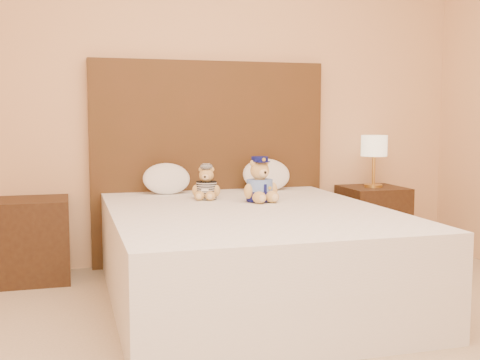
{
  "coord_description": "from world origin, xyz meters",
  "views": [
    {
      "loc": [
        -1.02,
        -2.16,
        1.09
      ],
      "look_at": [
        0.02,
        1.45,
        0.7
      ],
      "focal_mm": 45.0,
      "sensor_mm": 36.0,
      "label": 1
    }
  ],
  "objects_px": {
    "nightstand_left": "(34,240)",
    "pillow_left": "(167,177)",
    "bed": "(249,254)",
    "teddy_police": "(260,179)",
    "lamp": "(374,148)",
    "teddy_prisoner": "(206,183)",
    "pillow_right": "(266,173)",
    "nightstand_right": "(372,222)"
  },
  "relations": [
    {
      "from": "nightstand_left",
      "to": "pillow_left",
      "type": "xyz_separation_m",
      "value": [
        0.89,
        0.03,
        0.39
      ]
    },
    {
      "from": "bed",
      "to": "teddy_police",
      "type": "xyz_separation_m",
      "value": [
        0.15,
        0.27,
        0.42
      ]
    },
    {
      "from": "lamp",
      "to": "teddy_prisoner",
      "type": "distance_m",
      "value": 1.45
    },
    {
      "from": "lamp",
      "to": "pillow_right",
      "type": "xyz_separation_m",
      "value": [
        -0.86,
        0.03,
        -0.17
      ]
    },
    {
      "from": "nightstand_left",
      "to": "lamp",
      "type": "relative_size",
      "value": 1.38
    },
    {
      "from": "nightstand_left",
      "to": "pillow_right",
      "type": "xyz_separation_m",
      "value": [
        1.64,
        0.03,
        0.4
      ]
    },
    {
      "from": "bed",
      "to": "pillow_right",
      "type": "distance_m",
      "value": 1.0
    },
    {
      "from": "nightstand_right",
      "to": "pillow_right",
      "type": "height_order",
      "value": "pillow_right"
    },
    {
      "from": "teddy_police",
      "to": "pillow_right",
      "type": "height_order",
      "value": "teddy_police"
    },
    {
      "from": "pillow_left",
      "to": "teddy_prisoner",
      "type": "bearing_deg",
      "value": -59.49
    },
    {
      "from": "teddy_prisoner",
      "to": "pillow_left",
      "type": "distance_m",
      "value": 0.41
    },
    {
      "from": "pillow_left",
      "to": "pillow_right",
      "type": "height_order",
      "value": "pillow_right"
    },
    {
      "from": "bed",
      "to": "pillow_right",
      "type": "xyz_separation_m",
      "value": [
        0.39,
        0.83,
        0.4
      ]
    },
    {
      "from": "bed",
      "to": "nightstand_left",
      "type": "distance_m",
      "value": 1.48
    },
    {
      "from": "nightstand_right",
      "to": "bed",
      "type": "bearing_deg",
      "value": -147.38
    },
    {
      "from": "pillow_right",
      "to": "nightstand_left",
      "type": "bearing_deg",
      "value": -178.95
    },
    {
      "from": "teddy_police",
      "to": "teddy_prisoner",
      "type": "xyz_separation_m",
      "value": [
        -0.3,
        0.21,
        -0.03
      ]
    },
    {
      "from": "pillow_right",
      "to": "teddy_prisoner",
      "type": "bearing_deg",
      "value": -146.56
    },
    {
      "from": "pillow_left",
      "to": "bed",
      "type": "bearing_deg",
      "value": -66.8
    },
    {
      "from": "nightstand_right",
      "to": "pillow_left",
      "type": "height_order",
      "value": "pillow_left"
    },
    {
      "from": "bed",
      "to": "lamp",
      "type": "xyz_separation_m",
      "value": [
        1.25,
        0.8,
        0.57
      ]
    },
    {
      "from": "pillow_left",
      "to": "pillow_right",
      "type": "relative_size",
      "value": 0.92
    },
    {
      "from": "lamp",
      "to": "pillow_left",
      "type": "xyz_separation_m",
      "value": [
        -1.61,
        0.03,
        -0.18
      ]
    },
    {
      "from": "lamp",
      "to": "pillow_right",
      "type": "relative_size",
      "value": 1.11
    },
    {
      "from": "nightstand_right",
      "to": "teddy_prisoner",
      "type": "height_order",
      "value": "teddy_prisoner"
    },
    {
      "from": "bed",
      "to": "nightstand_right",
      "type": "xyz_separation_m",
      "value": [
        1.25,
        0.8,
        -0.0
      ]
    },
    {
      "from": "bed",
      "to": "teddy_prisoner",
      "type": "distance_m",
      "value": 0.63
    },
    {
      "from": "nightstand_left",
      "to": "teddy_police",
      "type": "distance_m",
      "value": 1.56
    },
    {
      "from": "bed",
      "to": "pillow_right",
      "type": "bearing_deg",
      "value": 65.02
    },
    {
      "from": "teddy_police",
      "to": "nightstand_left",
      "type": "bearing_deg",
      "value": 148.97
    },
    {
      "from": "nightstand_right",
      "to": "teddy_prisoner",
      "type": "relative_size",
      "value": 2.51
    },
    {
      "from": "teddy_prisoner",
      "to": "pillow_right",
      "type": "relative_size",
      "value": 0.61
    },
    {
      "from": "nightstand_right",
      "to": "teddy_police",
      "type": "distance_m",
      "value": 1.29
    },
    {
      "from": "teddy_police",
      "to": "pillow_left",
      "type": "bearing_deg",
      "value": 121.93
    },
    {
      "from": "teddy_prisoner",
      "to": "pillow_left",
      "type": "relative_size",
      "value": 0.66
    },
    {
      "from": "nightstand_right",
      "to": "pillow_left",
      "type": "distance_m",
      "value": 1.65
    },
    {
      "from": "teddy_police",
      "to": "pillow_left",
      "type": "distance_m",
      "value": 0.76
    },
    {
      "from": "pillow_right",
      "to": "bed",
      "type": "bearing_deg",
      "value": -114.98
    },
    {
      "from": "teddy_police",
      "to": "pillow_left",
      "type": "height_order",
      "value": "teddy_police"
    },
    {
      "from": "nightstand_left",
      "to": "pillow_right",
      "type": "distance_m",
      "value": 1.69
    },
    {
      "from": "nightstand_right",
      "to": "pillow_right",
      "type": "relative_size",
      "value": 1.52
    },
    {
      "from": "nightstand_right",
      "to": "teddy_police",
      "type": "height_order",
      "value": "teddy_police"
    }
  ]
}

